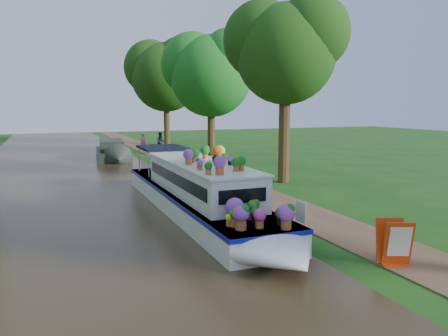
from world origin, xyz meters
TOP-DOWN VIEW (x-y plane):
  - ground at (0.00, 0.00)m, footprint 100.00×100.00m
  - canal_water at (-6.00, 0.00)m, footprint 10.00×100.00m
  - towpath at (1.20, 0.00)m, footprint 2.20×100.00m
  - plant_boat at (-2.25, -1.80)m, footprint 2.29×13.52m
  - tree_near_overhang at (3.79, 3.06)m, footprint 5.52×5.28m
  - tree_near_mid at (4.48, 15.08)m, footprint 6.90×6.60m
  - tree_near_far at (3.98, 26.09)m, footprint 7.59×7.26m
  - second_boat at (-2.75, 16.02)m, footprint 2.60×7.18m
  - sandwich_board at (0.45, -8.02)m, footprint 0.74×0.76m
  - pedestrian_pink at (0.50, 20.49)m, footprint 0.56×0.38m
  - pedestrian_dark at (1.71, 19.37)m, footprint 0.82×0.66m
  - verge_plant at (0.05, 5.00)m, footprint 0.36×0.32m

SIDE VIEW (x-z plane):
  - ground at x=0.00m, z-range 0.00..0.00m
  - canal_water at x=-6.00m, z-range 0.00..0.02m
  - towpath at x=1.20m, z-range 0.00..0.03m
  - verge_plant at x=0.05m, z-range 0.00..0.38m
  - sandwich_board at x=0.45m, z-range -0.02..1.05m
  - second_boat at x=-2.75m, z-range -0.13..1.23m
  - pedestrian_pink at x=0.50m, z-range 0.03..1.52m
  - pedestrian_dark at x=1.71m, z-range 0.03..1.64m
  - plant_boat at x=-2.25m, z-range -0.29..2.00m
  - tree_near_mid at x=4.48m, z-range 1.74..11.14m
  - tree_near_overhang at x=3.79m, z-range 2.11..11.10m
  - tree_near_far at x=3.98m, z-range 1.90..12.20m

